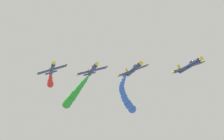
# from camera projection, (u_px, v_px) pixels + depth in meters

# --- Properties ---
(airplane_lead) EXTENTS (9.06, 10.35, 3.74)m
(airplane_lead) POSITION_uv_depth(u_px,v_px,m) (189.00, 66.00, 70.45)
(airplane_lead) COLOR navy
(airplane_left_inner) EXTENTS (8.87, 10.35, 4.24)m
(airplane_left_inner) POSITION_uv_depth(u_px,v_px,m) (134.00, 69.00, 76.05)
(airplane_left_inner) COLOR navy
(smoke_trail_left_inner) EXTENTS (13.03, 26.90, 6.54)m
(smoke_trail_left_inner) POSITION_uv_depth(u_px,v_px,m) (127.00, 101.00, 100.89)
(smoke_trail_left_inner) COLOR blue
(airplane_right_inner) EXTENTS (9.16, 10.35, 3.50)m
(airplane_right_inner) POSITION_uv_depth(u_px,v_px,m) (93.00, 70.00, 82.45)
(airplane_right_inner) COLOR navy
(smoke_trail_right_inner) EXTENTS (5.25, 29.20, 5.85)m
(smoke_trail_right_inner) POSITION_uv_depth(u_px,v_px,m) (72.00, 98.00, 106.67)
(smoke_trail_right_inner) COLOR green
(airplane_left_outer) EXTENTS (8.99, 10.35, 3.95)m
(airplane_left_outer) POSITION_uv_depth(u_px,v_px,m) (52.00, 69.00, 86.35)
(airplane_left_outer) COLOR navy
(smoke_trail_left_outer) EXTENTS (2.48, 13.63, 2.32)m
(smoke_trail_left_outer) POSITION_uv_depth(u_px,v_px,m) (50.00, 82.00, 100.90)
(smoke_trail_left_outer) COLOR red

